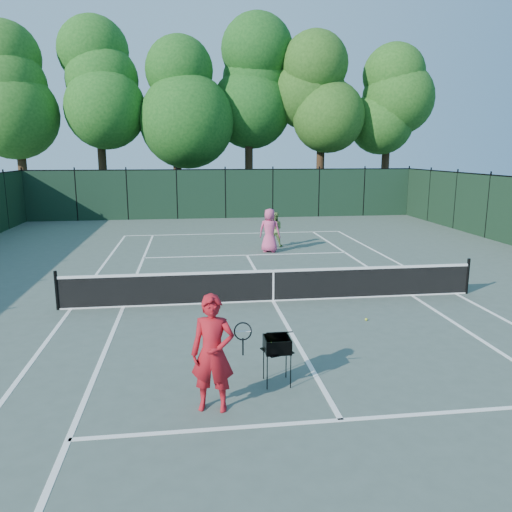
{
  "coord_description": "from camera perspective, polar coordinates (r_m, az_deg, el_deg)",
  "views": [
    {
      "loc": [
        -2.27,
        -13.27,
        4.13
      ],
      "look_at": [
        -0.35,
        1.0,
        1.1
      ],
      "focal_mm": 35.0,
      "sensor_mm": 36.0,
      "label": 1
    }
  ],
  "objects": [
    {
      "name": "player_pink",
      "position": [
        20.73,
        1.56,
        2.94
      ],
      "size": [
        1.04,
        0.87,
        1.82
      ],
      "rotation": [
        0.0,
        0.0,
        2.76
      ],
      "color": "#C74675",
      "rests_on": "ground"
    },
    {
      "name": "tree_5",
      "position": [
        38.31,
        14.91,
        16.86
      ],
      "size": [
        5.8,
        5.8,
        12.23
      ],
      "color": "black",
      "rests_on": "ground"
    },
    {
      "name": "tree_4",
      "position": [
        36.3,
        7.57,
        18.12
      ],
      "size": [
        6.2,
        6.2,
        12.97
      ],
      "color": "black",
      "rests_on": "ground"
    },
    {
      "name": "sideline_singles_right",
      "position": [
        15.29,
        17.4,
        -4.33
      ],
      "size": [
        0.1,
        23.77,
        0.01
      ],
      "primitive_type": "cube",
      "color": "white",
      "rests_on": "ground"
    },
    {
      "name": "loose_ball_midcourt",
      "position": [
        12.79,
        12.49,
        -7.08
      ],
      "size": [
        0.07,
        0.07,
        0.07
      ],
      "primitive_type": "sphere",
      "color": "#B9CD2A",
      "rests_on": "ground"
    },
    {
      "name": "center_service_line",
      "position": [
        14.08,
        1.97,
        -5.17
      ],
      "size": [
        0.1,
        12.8,
        0.01
      ],
      "primitive_type": "cube",
      "color": "white",
      "rests_on": "ground"
    },
    {
      "name": "fence_far",
      "position": [
        31.46,
        -3.51,
        7.06
      ],
      "size": [
        24.0,
        0.05,
        3.0
      ],
      "primitive_type": "cube",
      "color": "black",
      "rests_on": "ground"
    },
    {
      "name": "tree_3",
      "position": [
        36.16,
        -0.85,
        19.63
      ],
      "size": [
        7.0,
        7.0,
        14.45
      ],
      "color": "black",
      "rests_on": "ground"
    },
    {
      "name": "sideline_doubles_right",
      "position": [
        15.91,
        21.89,
        -4.03
      ],
      "size": [
        0.1,
        23.77,
        0.01
      ],
      "primitive_type": "cube",
      "color": "white",
      "rests_on": "ground"
    },
    {
      "name": "coach",
      "position": [
        8.14,
        -4.95,
        -11.01
      ],
      "size": [
        1.06,
        0.6,
        1.93
      ],
      "rotation": [
        0.0,
        0.0,
        -0.21
      ],
      "color": "#AA131D",
      "rests_on": "ground"
    },
    {
      "name": "tennis_net",
      "position": [
        13.95,
        1.98,
        -3.3
      ],
      "size": [
        11.69,
        0.09,
        1.06
      ],
      "color": "black",
      "rests_on": "ground"
    },
    {
      "name": "ball_hopper",
      "position": [
        9.05,
        2.43,
        -10.12
      ],
      "size": [
        0.58,
        0.58,
        0.88
      ],
      "rotation": [
        0.0,
        0.0,
        0.31
      ],
      "color": "black",
      "rests_on": "ground"
    },
    {
      "name": "service_line_far",
      "position": [
        20.23,
        -1.05,
        0.11
      ],
      "size": [
        8.23,
        0.1,
        0.01
      ],
      "primitive_type": "cube",
      "color": "white",
      "rests_on": "ground"
    },
    {
      "name": "sideline_doubles_left",
      "position": [
        14.26,
        -20.43,
        -5.7
      ],
      "size": [
        0.1,
        23.77,
        0.01
      ],
      "primitive_type": "cube",
      "color": "white",
      "rests_on": "ground"
    },
    {
      "name": "ground",
      "position": [
        14.08,
        1.97,
        -5.18
      ],
      "size": [
        90.0,
        90.0,
        0.0
      ],
      "primitive_type": "plane",
      "color": "#46554B",
      "rests_on": "ground"
    },
    {
      "name": "tree_1",
      "position": [
        36.02,
        -17.69,
        18.62
      ],
      "size": [
        6.8,
        6.8,
        13.98
      ],
      "color": "black",
      "rests_on": "ground"
    },
    {
      "name": "baseline_far",
      "position": [
        25.59,
        -2.46,
        2.59
      ],
      "size": [
        10.97,
        0.1,
        0.01
      ],
      "primitive_type": "cube",
      "color": "white",
      "rests_on": "ground"
    },
    {
      "name": "player_green",
      "position": [
        21.98,
        2.11,
        3.06
      ],
      "size": [
        0.82,
        0.69,
        1.52
      ],
      "rotation": [
        0.0,
        0.0,
        2.98
      ],
      "color": "#82A753",
      "rests_on": "ground"
    },
    {
      "name": "tree_0",
      "position": [
        36.61,
        -25.85,
        17.06
      ],
      "size": [
        6.4,
        6.4,
        13.14
      ],
      "color": "black",
      "rests_on": "ground"
    },
    {
      "name": "tree_2",
      "position": [
        35.26,
        -9.23,
        17.59
      ],
      "size": [
        6.0,
        6.0,
        12.4
      ],
      "color": "black",
      "rests_on": "ground"
    },
    {
      "name": "sideline_singles_left",
      "position": [
        14.02,
        -14.94,
        -5.65
      ],
      "size": [
        0.1,
        23.77,
        0.01
      ],
      "primitive_type": "cube",
      "color": "white",
      "rests_on": "ground"
    },
    {
      "name": "service_line_near",
      "position": [
        8.33,
        9.69,
        -17.99
      ],
      "size": [
        8.23,
        0.1,
        0.01
      ],
      "primitive_type": "cube",
      "color": "white",
      "rests_on": "ground"
    }
  ]
}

